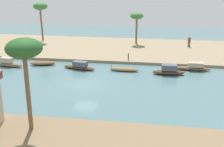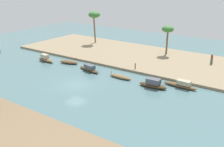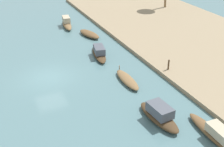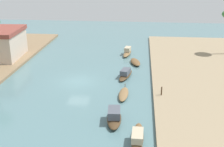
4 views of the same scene
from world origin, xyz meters
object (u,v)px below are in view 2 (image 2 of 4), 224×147
(mooring_post, at_px, (135,66))
(palm_tree_left_far, at_px, (94,16))
(palm_tree_left_near, at_px, (168,30))
(sampan_midstream, at_px, (46,59))
(sampan_near_left_bank, at_px, (153,84))
(sampan_with_red_awning, at_px, (120,77))
(person_on_near_bank, at_px, (212,60))
(sampan_foreground, at_px, (69,62))
(sampan_with_tall_canopy, at_px, (89,69))
(sampan_downstream_large, at_px, (181,85))

(mooring_post, relative_size, palm_tree_left_far, 0.14)
(palm_tree_left_near, bearing_deg, sampan_midstream, 44.59)
(mooring_post, bearing_deg, sampan_near_left_bank, 140.49)
(sampan_with_red_awning, xyz_separation_m, person_on_near_bank, (-8.84, -13.35, 0.82))
(sampan_foreground, distance_m, person_on_near_bank, 23.35)
(mooring_post, bearing_deg, sampan_foreground, 15.11)
(sampan_foreground, distance_m, sampan_with_tall_canopy, 5.38)
(sampan_midstream, bearing_deg, palm_tree_left_far, -77.29)
(palm_tree_left_far, bearing_deg, sampan_near_left_bank, 145.41)
(sampan_near_left_bank, xyz_separation_m, sampan_midstream, (20.56, -0.10, -0.03))
(sampan_foreground, distance_m, mooring_post, 11.44)
(sampan_foreground, height_order, sampan_with_red_awning, sampan_with_red_awning)
(palm_tree_left_far, bearing_deg, person_on_near_bank, 177.56)
(sampan_near_left_bank, xyz_separation_m, person_on_near_bank, (-3.39, -13.83, 0.56))
(mooring_post, xyz_separation_m, palm_tree_left_far, (16.27, -10.50, 5.28))
(mooring_post, bearing_deg, person_on_near_bank, -132.80)
(sampan_with_tall_canopy, bearing_deg, person_on_near_bank, -124.65)
(sampan_midstream, relative_size, sampan_downstream_large, 0.87)
(person_on_near_bank, distance_m, mooring_post, 12.85)
(sampan_downstream_large, distance_m, person_on_near_bank, 11.74)
(sampan_foreground, xyz_separation_m, sampan_downstream_large, (-19.38, -0.69, 0.13))
(mooring_post, bearing_deg, sampan_midstream, 15.80)
(sampan_with_red_awning, bearing_deg, sampan_foreground, -2.78)
(sampan_with_red_awning, distance_m, sampan_near_left_bank, 5.47)
(sampan_with_tall_canopy, height_order, palm_tree_left_near, palm_tree_left_near)
(sampan_with_tall_canopy, distance_m, sampan_downstream_large, 14.21)
(sampan_foreground, relative_size, palm_tree_left_near, 0.68)
(sampan_downstream_large, xyz_separation_m, mooring_post, (8.34, -2.29, 0.41))
(sampan_foreground, relative_size, palm_tree_left_far, 0.53)
(sampan_downstream_large, xyz_separation_m, person_on_near_bank, (-0.39, -11.72, 0.64))
(palm_tree_left_far, bearing_deg, mooring_post, 147.17)
(sampan_near_left_bank, bearing_deg, sampan_foreground, -8.90)
(sampan_with_red_awning, distance_m, sampan_with_tall_canopy, 5.66)
(sampan_near_left_bank, relative_size, person_on_near_bank, 2.35)
(sampan_foreground, distance_m, sampan_downstream_large, 19.39)
(palm_tree_left_far, bearing_deg, sampan_foreground, 111.23)
(sampan_with_tall_canopy, bearing_deg, palm_tree_left_near, -99.23)
(sampan_with_tall_canopy, relative_size, palm_tree_left_far, 0.67)
(sampan_with_red_awning, xyz_separation_m, mooring_post, (-0.11, -3.92, 0.58))
(sampan_with_tall_canopy, bearing_deg, sampan_foreground, 1.11)
(sampan_with_red_awning, distance_m, sampan_downstream_large, 8.61)
(sampan_foreground, distance_m, sampan_with_red_awning, 10.96)
(palm_tree_left_near, xyz_separation_m, palm_tree_left_far, (16.42, 0.35, 1.34))
(sampan_near_left_bank, relative_size, mooring_post, 4.33)
(sampan_with_tall_canopy, relative_size, mooring_post, 4.89)
(sampan_with_tall_canopy, distance_m, mooring_post, 7.05)
(sampan_with_red_awning, bearing_deg, mooring_post, -89.45)
(sampan_midstream, height_order, person_on_near_bank, person_on_near_bank)
(sampan_midstream, height_order, mooring_post, mooring_post)
(sampan_with_red_awning, height_order, sampan_downstream_large, sampan_downstream_large)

